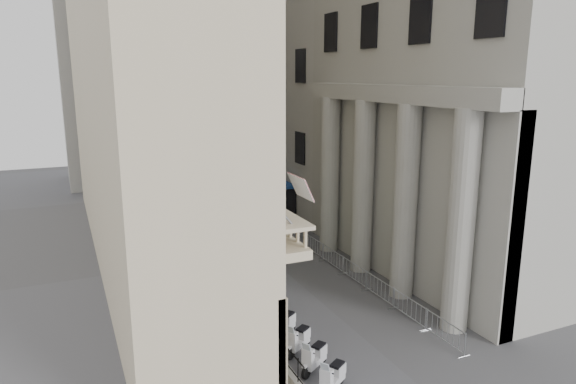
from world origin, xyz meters
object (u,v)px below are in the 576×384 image
at_px(street_lamp, 188,174).
at_px(info_kiosk, 230,283).
at_px(security_tent, 183,191).
at_px(pedestrian_a, 227,202).
at_px(pedestrian_b, 233,190).

height_order(street_lamp, info_kiosk, street_lamp).
distance_m(security_tent, pedestrian_a, 6.33).
distance_m(pedestrian_a, pedestrian_b, 4.84).
bearing_deg(street_lamp, pedestrian_a, 25.16).
bearing_deg(pedestrian_a, info_kiosk, 93.96).
height_order(security_tent, info_kiosk, security_tent).
height_order(street_lamp, pedestrian_b, street_lamp).
bearing_deg(info_kiosk, street_lamp, 69.72).
relative_size(street_lamp, info_kiosk, 3.84).
distance_m(security_tent, pedestrian_b, 10.76).
distance_m(info_kiosk, pedestrian_b, 22.48).
relative_size(street_lamp, pedestrian_a, 3.99).
bearing_deg(pedestrian_a, street_lamp, 63.90).
xyz_separation_m(security_tent, street_lamp, (0.44, 0.01, 1.29)).
distance_m(street_lamp, pedestrian_a, 6.58).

